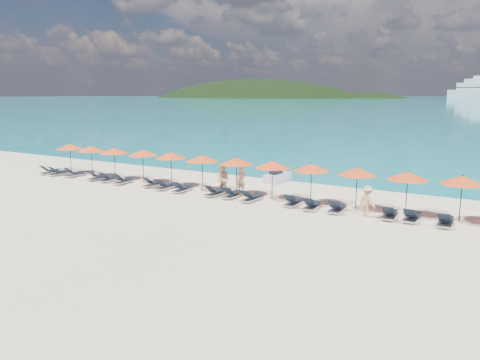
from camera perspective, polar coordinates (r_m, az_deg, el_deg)
The scene contains 37 objects.
ground at distance 24.52m, azimuth -3.61°, elevation -3.86°, with size 1400.00×1400.00×0.00m, color beige.
headland_main at distance 642.89m, azimuth 1.67°, elevation 6.60°, with size 374.00×242.00×126.50m.
headland_small at distance 603.56m, azimuth 15.23°, elevation 6.26°, with size 162.00×126.00×85.50m.
jetski at distance 32.75m, azimuth 4.57°, elevation 0.41°, with size 1.15×2.47×0.85m.
beachgoer_a at distance 28.74m, azimuth 0.16°, elevation 0.00°, with size 0.61×0.40×1.67m, color #DFAC7B.
beachgoer_b at distance 28.42m, azimuth -2.09°, elevation 0.08°, with size 0.91×0.52×1.87m, color #DFAC7B.
beachgoer_c at distance 24.15m, azimuth 15.27°, elevation -2.51°, with size 1.02×0.48×1.58m, color #DFAC7B.
umbrella_0 at distance 38.66m, azimuth -20.04°, elevation 3.86°, with size 2.10×2.10×2.28m.
umbrella_1 at distance 36.68m, azimuth -17.71°, elevation 3.67°, with size 2.10×2.10×2.28m.
umbrella_2 at distance 34.86m, azimuth -15.09°, elevation 3.47°, with size 2.10×2.10×2.28m.
umbrella_3 at distance 33.23m, azimuth -11.77°, elevation 3.28°, with size 2.10×2.10×2.28m.
umbrella_4 at distance 31.52m, azimuth -8.43°, elevation 3.00°, with size 2.10×2.10×2.28m.
umbrella_5 at distance 29.82m, azimuth -4.64°, elevation 2.66°, with size 2.10×2.10×2.28m.
umbrella_6 at distance 28.46m, azimuth -0.42°, elevation 2.31°, with size 2.10×2.10×2.28m.
umbrella_7 at distance 27.18m, azimuth 3.98°, elevation 1.90°, with size 2.10×2.10×2.28m.
umbrella_8 at distance 26.35m, azimuth 8.71°, elevation 1.53°, with size 2.10×2.10×2.28m.
umbrella_9 at distance 25.45m, azimuth 14.11°, elevation 1.02°, with size 2.10×2.10×2.28m.
umbrella_10 at distance 24.84m, azimuth 19.77°, elevation 0.48°, with size 2.10×2.10×2.28m.
umbrella_11 at distance 24.63m, azimuth 25.49°, elevation -0.01°, with size 2.10×2.10×2.28m.
lounger_0 at distance 38.55m, azimuth -22.12°, elevation 1.02°, with size 0.71×1.73×0.66m.
lounger_1 at distance 37.67m, azimuth -21.15°, elevation 0.88°, with size 0.76×1.75×0.66m.
lounger_2 at distance 36.67m, azimuth -19.46°, elevation 0.75°, with size 0.69×1.72×0.66m.
lounger_3 at distance 34.72m, azimuth -16.90°, elevation 0.38°, with size 0.78×1.75×0.66m.
lounger_4 at distance 33.89m, azimuth -15.64°, elevation 0.20°, with size 0.75×1.74×0.66m.
lounger_5 at distance 32.82m, azimuth -14.03°, elevation -0.05°, with size 0.75×1.74×0.66m.
lounger_6 at distance 31.34m, azimuth -10.50°, elevation -0.40°, with size 0.78×1.75×0.66m.
lounger_7 at distance 30.37m, azimuth -9.04°, elevation -0.71°, with size 0.67×1.72×0.66m.
lounger_8 at distance 29.45m, azimuth -7.09°, elevation -1.00°, with size 0.77×1.75×0.66m.
lounger_9 at distance 28.13m, azimuth -2.97°, elevation -1.48°, with size 0.74×1.74×0.66m.
lounger_10 at distance 27.58m, azimuth -0.90°, elevation -1.71°, with size 0.64×1.71×0.66m.
lounger_11 at distance 26.71m, azimuth 1.40°, elevation -2.12°, with size 0.73×1.74×0.66m.
lounger_12 at distance 25.83m, azimuth 6.53°, elevation -2.63°, with size 0.68×1.72×0.66m.
lounger_13 at distance 25.18m, azimuth 8.77°, elevation -3.03°, with size 0.71×1.73×0.66m.
lounger_14 at distance 24.81m, azimuth 11.78°, elevation -3.33°, with size 0.68×1.72×0.66m.
lounger_15 at distance 24.22m, azimuth 17.79°, elevation -3.96°, with size 0.74×1.74×0.66m.
lounger_16 at distance 24.10m, azimuth 20.24°, elevation -4.18°, with size 0.66×1.71×0.66m.
lounger_17 at distance 23.83m, azimuth 23.78°, elevation -4.59°, with size 0.63×1.70×0.66m.
Camera 1 is at (13.50, -19.54, 6.09)m, focal length 35.00 mm.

